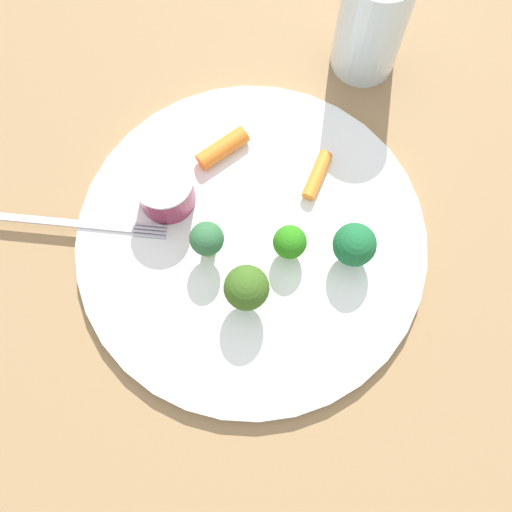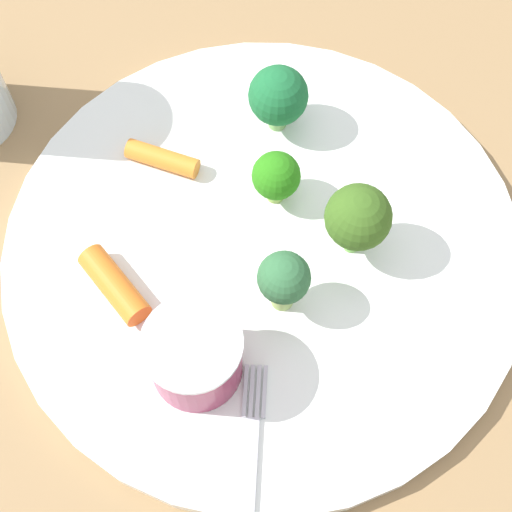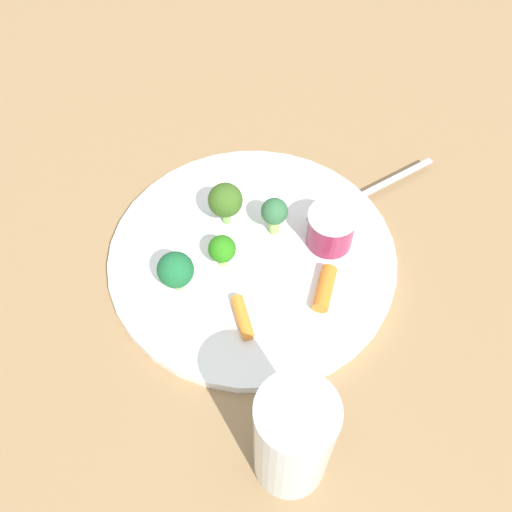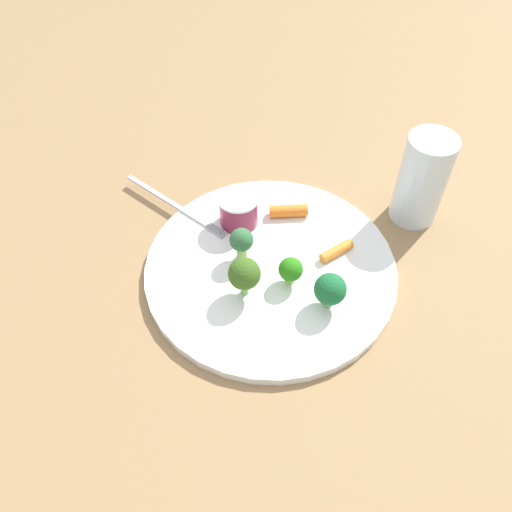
# 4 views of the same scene
# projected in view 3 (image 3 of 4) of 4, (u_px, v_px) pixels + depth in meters

# --- Properties ---
(ground_plane) EXTENTS (2.40, 2.40, 0.00)m
(ground_plane) POSITION_uv_depth(u_px,v_px,m) (252.00, 258.00, 0.60)
(ground_plane) COLOR olive
(plate) EXTENTS (0.30, 0.30, 0.01)m
(plate) POSITION_uv_depth(u_px,v_px,m) (252.00, 255.00, 0.59)
(plate) COLOR white
(plate) RESTS_ON ground_plane
(sauce_cup) EXTENTS (0.05, 0.05, 0.04)m
(sauce_cup) POSITION_uv_depth(u_px,v_px,m) (331.00, 229.00, 0.58)
(sauce_cup) COLOR maroon
(sauce_cup) RESTS_ON plate
(broccoli_floret_0) EXTENTS (0.03, 0.03, 0.04)m
(broccoli_floret_0) POSITION_uv_depth(u_px,v_px,m) (222.00, 249.00, 0.56)
(broccoli_floret_0) COLOR #98BF57
(broccoli_floret_0) RESTS_ON plate
(broccoli_floret_1) EXTENTS (0.03, 0.03, 0.05)m
(broccoli_floret_1) POSITION_uv_depth(u_px,v_px,m) (274.00, 213.00, 0.58)
(broccoli_floret_1) COLOR #95B560
(broccoli_floret_1) RESTS_ON plate
(broccoli_floret_2) EXTENTS (0.04, 0.04, 0.05)m
(broccoli_floret_2) POSITION_uv_depth(u_px,v_px,m) (176.00, 270.00, 0.54)
(broccoli_floret_2) COLOR #7FB265
(broccoli_floret_2) RESTS_ON plate
(broccoli_floret_3) EXTENTS (0.04, 0.04, 0.05)m
(broccoli_floret_3) POSITION_uv_depth(u_px,v_px,m) (225.00, 201.00, 0.59)
(broccoli_floret_3) COLOR #7FC55A
(broccoli_floret_3) RESTS_ON plate
(carrot_stick_0) EXTENTS (0.04, 0.04, 0.01)m
(carrot_stick_0) POSITION_uv_depth(u_px,v_px,m) (242.00, 317.00, 0.54)
(carrot_stick_0) COLOR orange
(carrot_stick_0) RESTS_ON plate
(carrot_stick_1) EXTENTS (0.05, 0.03, 0.02)m
(carrot_stick_1) POSITION_uv_depth(u_px,v_px,m) (325.00, 288.00, 0.55)
(carrot_stick_1) COLOR orange
(carrot_stick_1) RESTS_ON plate
(fork) EXTENTS (0.16, 0.10, 0.00)m
(fork) POSITION_uv_depth(u_px,v_px,m) (370.00, 191.00, 0.64)
(fork) COLOR #B5B4BE
(fork) RESTS_ON plate
(drinking_glass) EXTENTS (0.06, 0.06, 0.12)m
(drinking_glass) POSITION_uv_depth(u_px,v_px,m) (293.00, 439.00, 0.42)
(drinking_glass) COLOR silver
(drinking_glass) RESTS_ON ground_plane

